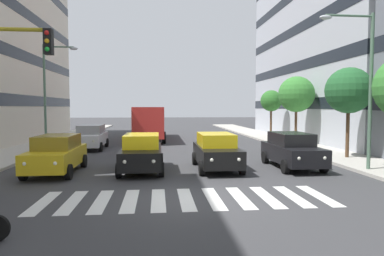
# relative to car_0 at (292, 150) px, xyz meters

# --- Properties ---
(ground_plane) EXTENTS (180.00, 180.00, 0.00)m
(ground_plane) POSITION_rel_car_0_xyz_m (5.67, 5.27, -0.89)
(ground_plane) COLOR #38383A
(building_left_block_0) EXTENTS (9.87, 23.20, 23.07)m
(building_left_block_0) POSITION_rel_car_0_xyz_m (-10.67, -14.65, 10.65)
(building_left_block_0) COLOR #ADB2BC
(building_left_block_0) RESTS_ON ground_plane
(crosswalk_markings) EXTENTS (9.45, 2.80, 0.01)m
(crosswalk_markings) POSITION_rel_car_0_xyz_m (5.67, 5.27, -0.88)
(crosswalk_markings) COLOR silver
(crosswalk_markings) RESTS_ON ground_plane
(car_0) EXTENTS (2.02, 4.44, 1.72)m
(car_0) POSITION_rel_car_0_xyz_m (0.00, 0.00, 0.00)
(car_0) COLOR black
(car_0) RESTS_ON ground_plane
(car_1) EXTENTS (2.02, 4.44, 1.72)m
(car_1) POSITION_rel_car_0_xyz_m (3.78, 0.04, 0.00)
(car_1) COLOR black
(car_1) RESTS_ON ground_plane
(car_2) EXTENTS (2.02, 4.44, 1.72)m
(car_2) POSITION_rel_car_0_xyz_m (7.34, 0.18, 0.00)
(car_2) COLOR black
(car_2) RESTS_ON ground_plane
(car_3) EXTENTS (2.02, 4.44, 1.72)m
(car_3) POSITION_rel_car_0_xyz_m (11.15, 0.29, 0.00)
(car_3) COLOR gold
(car_3) RESTS_ON ground_plane
(car_row2_0) EXTENTS (2.02, 4.44, 1.72)m
(car_row2_0) POSITION_rel_car_0_xyz_m (11.33, -8.64, 0.00)
(car_row2_0) COLOR silver
(car_row2_0) RESTS_ON ground_plane
(bus_behind_traffic) EXTENTS (2.78, 10.50, 3.00)m
(bus_behind_traffic) POSITION_rel_car_0_xyz_m (7.34, -15.47, 0.97)
(bus_behind_traffic) COLOR red
(bus_behind_traffic) RESTS_ON ground_plane
(street_lamp_left) EXTENTS (2.58, 0.28, 7.06)m
(street_lamp_left) POSITION_rel_car_0_xyz_m (-2.66, 1.49, 3.55)
(street_lamp_left) COLOR #4C6B56
(street_lamp_left) RESTS_ON sidewalk_left
(street_lamp_right) EXTENTS (2.39, 0.28, 7.17)m
(street_lamp_right) POSITION_rel_car_0_xyz_m (14.05, -8.61, 3.59)
(street_lamp_right) COLOR #4C6B56
(street_lamp_right) RESTS_ON sidewalk_right
(street_tree_1) EXTENTS (2.59, 2.59, 5.08)m
(street_tree_1) POSITION_rel_car_0_xyz_m (-4.13, -2.15, 3.03)
(street_tree_1) COLOR #513823
(street_tree_1) RESTS_ON sidewalk_left
(street_tree_2) EXTENTS (2.79, 2.79, 5.25)m
(street_tree_2) POSITION_rel_car_0_xyz_m (-4.20, -9.66, 3.10)
(street_tree_2) COLOR #513823
(street_tree_2) RESTS_ON sidewalk_left
(street_tree_3) EXTENTS (2.00, 2.00, 4.44)m
(street_tree_3) POSITION_rel_car_0_xyz_m (-4.09, -15.29, 2.68)
(street_tree_3) COLOR #513823
(street_tree_3) RESTS_ON sidewalk_left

